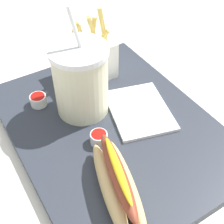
{
  "coord_description": "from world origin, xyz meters",
  "views": [
    {
      "loc": [
        -0.34,
        0.21,
        0.44
      ],
      "look_at": [
        0.0,
        0.0,
        0.05
      ],
      "focal_mm": 49.83,
      "sensor_mm": 36.0,
      "label": 1
    }
  ],
  "objects": [
    {
      "name": "fries_basket",
      "position": [
        0.15,
        -0.04,
        0.06
      ],
      "size": [
        0.08,
        0.09,
        0.15
      ],
      "color": "white",
      "rests_on": "food_tray"
    },
    {
      "name": "napkin_stack",
      "position": [
        0.0,
        -0.06,
        0.02
      ],
      "size": [
        0.16,
        0.14,
        0.01
      ],
      "primitive_type": "cube",
      "rotation": [
        0.0,
        0.0,
        -0.27
      ],
      "color": "white",
      "rests_on": "food_tray"
    },
    {
      "name": "ketchup_cup_2",
      "position": [
        -0.03,
        0.04,
        0.03
      ],
      "size": [
        0.03,
        0.03,
        0.02
      ],
      "color": "white",
      "rests_on": "food_tray"
    },
    {
      "name": "hot_dog_1",
      "position": [
        -0.13,
        0.07,
        0.05
      ],
      "size": [
        0.18,
        0.09,
        0.07
      ],
      "color": "#DBB775",
      "rests_on": "food_tray"
    },
    {
      "name": "ketchup_cup_1",
      "position": [
        0.12,
        0.1,
        0.03
      ],
      "size": [
        0.03,
        0.03,
        0.02
      ],
      "color": "white",
      "rests_on": "food_tray"
    },
    {
      "name": "soda_cup",
      "position": [
        0.07,
        0.03,
        0.09
      ],
      "size": [
        0.1,
        0.1,
        0.21
      ],
      "color": "beige",
      "rests_on": "food_tray"
    },
    {
      "name": "food_tray",
      "position": [
        0.0,
        0.0,
        0.01
      ],
      "size": [
        0.45,
        0.35,
        0.02
      ],
      "primitive_type": "cube",
      "color": "#2D333D",
      "rests_on": "ground_plane"
    },
    {
      "name": "ground_plane",
      "position": [
        0.0,
        0.0,
        -0.01
      ],
      "size": [
        2.4,
        2.4,
        0.02
      ],
      "primitive_type": "cube",
      "color": "silver"
    }
  ]
}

